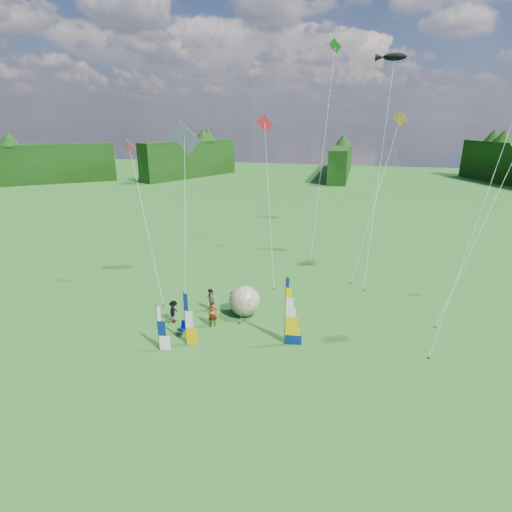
% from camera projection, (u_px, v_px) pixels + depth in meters
% --- Properties ---
extents(ground, '(220.00, 220.00, 0.00)m').
position_uv_depth(ground, '(255.00, 373.00, 22.27)').
color(ground, '#417A31').
rests_on(ground, ground).
extents(treeline_ring, '(210.00, 210.00, 8.00)m').
position_uv_depth(treeline_ring, '(255.00, 308.00, 20.97)').
color(treeline_ring, '#134010').
rests_on(treeline_ring, ground).
extents(feather_banner_main, '(1.23, 0.22, 4.49)m').
position_uv_depth(feather_banner_main, '(285.00, 312.00, 24.45)').
color(feather_banner_main, '#071C57').
rests_on(feather_banner_main, ground).
extents(side_banner_left, '(0.97, 0.14, 3.48)m').
position_uv_depth(side_banner_left, '(185.00, 319.00, 24.59)').
color(side_banner_left, '#E2B400').
rests_on(side_banner_left, ground).
extents(side_banner_far, '(0.90, 0.24, 2.98)m').
position_uv_depth(side_banner_far, '(158.00, 328.00, 24.01)').
color(side_banner_far, white).
rests_on(side_banner_far, ground).
extents(bol_inflatable, '(2.92, 2.92, 2.21)m').
position_uv_depth(bol_inflatable, '(245.00, 301.00, 28.53)').
color(bol_inflatable, '#11319A').
rests_on(bol_inflatable, ground).
extents(spectator_a, '(0.77, 0.71, 1.76)m').
position_uv_depth(spectator_a, '(213.00, 314.00, 27.05)').
color(spectator_a, '#66594C').
rests_on(spectator_a, ground).
extents(spectator_b, '(0.93, 0.84, 1.75)m').
position_uv_depth(spectator_b, '(211.00, 300.00, 29.17)').
color(spectator_b, '#66594C').
rests_on(spectator_b, ground).
extents(spectator_c, '(0.47, 1.07, 1.61)m').
position_uv_depth(spectator_c, '(174.00, 312.00, 27.61)').
color(spectator_c, '#66594C').
rests_on(spectator_c, ground).
extents(spectator_d, '(0.85, 0.93, 1.54)m').
position_uv_depth(spectator_d, '(232.00, 301.00, 29.28)').
color(spectator_d, '#66594C').
rests_on(spectator_d, ground).
extents(camp_chair, '(0.69, 0.69, 0.93)m').
position_uv_depth(camp_chair, '(182.00, 328.00, 26.08)').
color(camp_chair, '#00055A').
rests_on(camp_chair, ground).
extents(kite_whale, '(7.55, 17.11, 20.64)m').
position_uv_depth(kite_whale, '(381.00, 156.00, 35.74)').
color(kite_whale, black).
rests_on(kite_whale, ground).
extents(kite_rainbow_delta, '(8.32, 13.10, 14.42)m').
position_uv_depth(kite_rainbow_delta, '(184.00, 198.00, 33.09)').
color(kite_rainbow_delta, '#CA5032').
rests_on(kite_rainbow_delta, ground).
extents(kite_parafoil, '(9.80, 10.48, 19.75)m').
position_uv_depth(kite_parafoil, '(487.00, 186.00, 22.34)').
color(kite_parafoil, '#A41F08').
rests_on(kite_parafoil, ground).
extents(small_kite_red, '(8.96, 11.50, 14.43)m').
position_uv_depth(small_kite_red, '(269.00, 195.00, 34.60)').
color(small_kite_red, red).
rests_on(small_kite_red, ground).
extents(small_kite_orange, '(5.82, 10.74, 14.59)m').
position_uv_depth(small_kite_orange, '(377.00, 192.00, 35.45)').
color(small_kite_orange, gold).
rests_on(small_kite_orange, ground).
extents(small_kite_yellow, '(8.81, 11.23, 12.72)m').
position_uv_depth(small_kite_yellow, '(481.00, 225.00, 28.12)').
color(small_kite_yellow, yellow).
rests_on(small_kite_yellow, ground).
extents(small_kite_pink, '(8.39, 8.72, 12.31)m').
position_uv_depth(small_kite_pink, '(145.00, 217.00, 31.21)').
color(small_kite_pink, '#FF4C77').
rests_on(small_kite_pink, ground).
extents(small_kite_green, '(6.81, 11.51, 21.60)m').
position_uv_depth(small_kite_green, '(323.00, 147.00, 39.33)').
color(small_kite_green, green).
rests_on(small_kite_green, ground).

